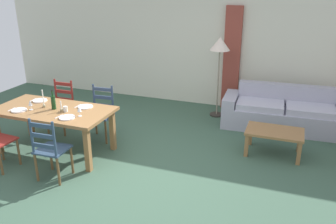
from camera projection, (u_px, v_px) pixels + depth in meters
name	position (u px, v px, depth m)	size (l,w,h in m)	color
ground_plane	(133.00, 168.00, 5.38)	(9.60, 9.60, 0.02)	#3A5845
wall_far	(195.00, 44.00, 7.79)	(9.60, 0.16, 2.70)	beige
curtain_panel_left	(232.00, 59.00, 7.48)	(0.35, 0.08, 2.20)	brown
dining_table	(53.00, 114.00, 5.67)	(1.90, 0.96, 0.75)	olive
dining_chair_near_right	(50.00, 149.00, 4.91)	(0.44, 0.42, 0.96)	#2E425A
dining_chair_far_left	(61.00, 106.00, 6.54)	(0.43, 0.41, 0.96)	maroon
dining_chair_far_right	(101.00, 113.00, 6.23)	(0.45, 0.43, 0.96)	#2F3F5B
dinner_plate_near_left	(19.00, 110.00, 5.56)	(0.24, 0.24, 0.02)	white
fork_near_left	(12.00, 109.00, 5.61)	(0.02, 0.17, 0.01)	silver
dinner_plate_near_right	(67.00, 117.00, 5.27)	(0.24, 0.24, 0.02)	white
fork_near_right	(59.00, 117.00, 5.32)	(0.02, 0.17, 0.01)	silver
dinner_plate_far_left	(40.00, 101.00, 6.00)	(0.24, 0.24, 0.02)	white
fork_far_left	(33.00, 100.00, 6.05)	(0.02, 0.17, 0.01)	silver
dinner_plate_far_right	(85.00, 107.00, 5.71)	(0.24, 0.24, 0.02)	white
fork_far_right	(78.00, 106.00, 5.76)	(0.02, 0.17, 0.01)	silver
wine_bottle	(53.00, 102.00, 5.59)	(0.07, 0.07, 0.32)	#143819
wine_glass_near_left	(30.00, 103.00, 5.56)	(0.06, 0.06, 0.16)	white
wine_glass_near_right	(79.00, 109.00, 5.30)	(0.06, 0.06, 0.16)	white
coffee_cup_primary	(65.00, 109.00, 5.50)	(0.07, 0.07, 0.09)	silver
candle_tall	(44.00, 102.00, 5.68)	(0.05, 0.05, 0.30)	#998C66
candle_short	(61.00, 109.00, 5.52)	(0.05, 0.05, 0.17)	#998C66
couch	(284.00, 113.00, 6.74)	(2.32, 0.91, 0.80)	#A3A1B2
coffee_table	(274.00, 134.00, 5.68)	(0.90, 0.56, 0.42)	olive
standing_lamp	(220.00, 49.00, 6.93)	(0.40, 0.40, 1.64)	#332D28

